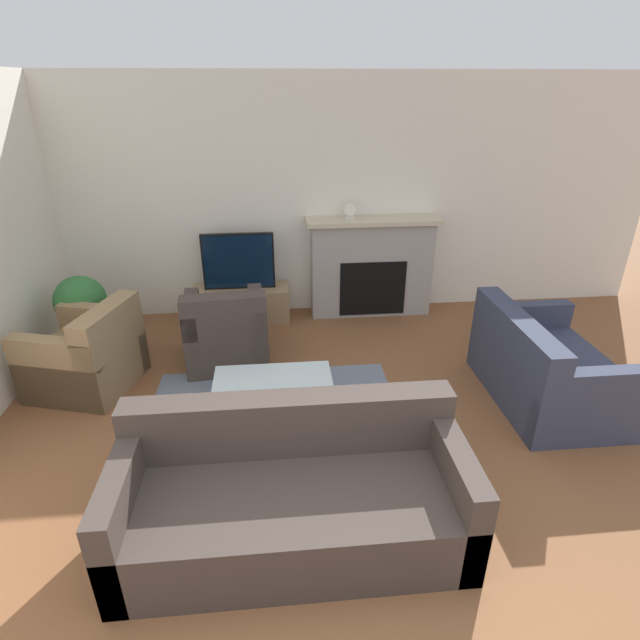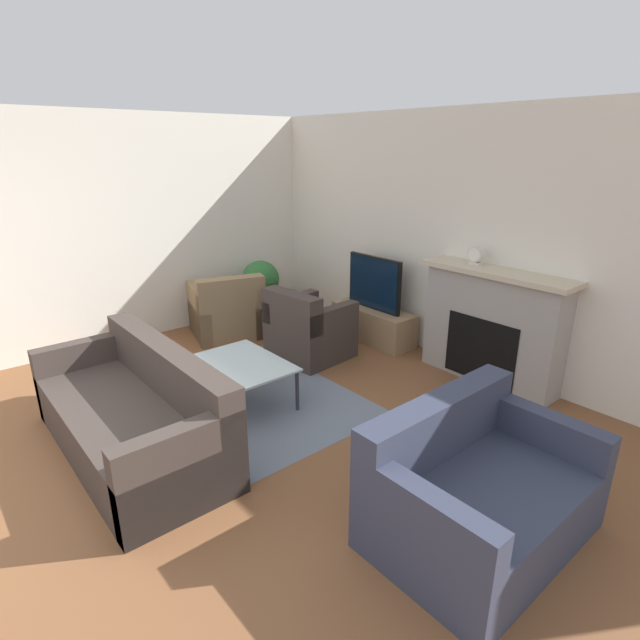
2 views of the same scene
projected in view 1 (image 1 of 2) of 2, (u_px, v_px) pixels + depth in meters
The scene contains 12 objects.
wall_back at pixel (301, 200), 5.73m from camera, with size 8.43×0.06×2.70m.
area_rug at pixel (275, 428), 4.10m from camera, with size 2.15×1.89×0.00m.
fireplace at pixel (371, 264), 5.93m from camera, with size 1.54×0.40×1.17m.
tv_stand at pixel (242, 304), 5.88m from camera, with size 1.12×0.40×0.41m.
tv at pixel (238, 261), 5.65m from camera, with size 0.81×0.06×0.65m.
couch_sectional at pixel (293, 497), 3.04m from camera, with size 2.08×0.89×0.82m.
couch_loveseat at pixel (545, 371), 4.37m from camera, with size 0.93×1.37×0.82m.
armchair_by_window at pixel (88, 357), 4.55m from camera, with size 1.01×1.02×0.82m.
armchair_accent at pixel (226, 334), 4.97m from camera, with size 0.85×0.84×0.82m.
coffee_table at pixel (273, 390), 3.94m from camera, with size 0.95×0.69×0.42m.
potted_plant at pixel (81, 304), 5.04m from camera, with size 0.51×0.51×0.83m.
mantel_clock at pixel (350, 210), 5.63m from camera, with size 0.16×0.07×0.19m.
Camera 1 is at (-0.33, -1.29, 2.57)m, focal length 28.00 mm.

